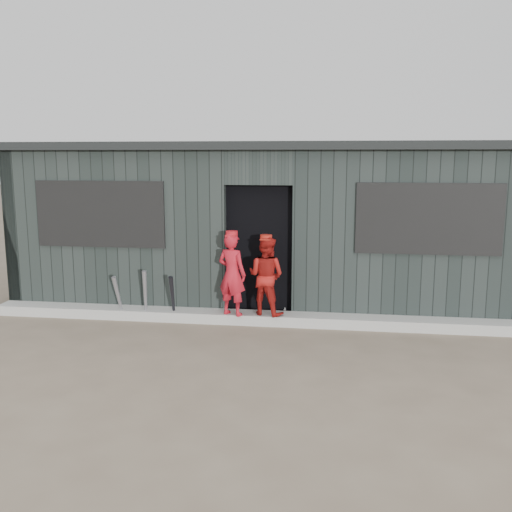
% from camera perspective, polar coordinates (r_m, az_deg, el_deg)
% --- Properties ---
extents(ground, '(80.00, 80.00, 0.00)m').
position_cam_1_polar(ground, '(6.71, -2.22, -11.11)').
color(ground, brown).
rests_on(ground, ground).
extents(curb, '(8.00, 0.36, 0.15)m').
position_cam_1_polar(curb, '(8.39, 0.02, -6.21)').
color(curb, '#9E9E99').
rests_on(curb, ground).
extents(bat_left, '(0.12, 0.29, 0.69)m').
position_cam_1_polar(bat_left, '(8.70, -13.58, -4.08)').
color(bat_left, gray).
rests_on(bat_left, ground).
extents(bat_mid, '(0.13, 0.24, 0.78)m').
position_cam_1_polar(bat_mid, '(8.57, -11.01, -3.89)').
color(bat_mid, gray).
rests_on(bat_mid, ground).
extents(bat_right, '(0.09, 0.28, 0.70)m').
position_cam_1_polar(bat_right, '(8.48, -8.33, -4.21)').
color(bat_right, black).
rests_on(bat_right, ground).
extents(player_red_left, '(0.51, 0.43, 1.20)m').
position_cam_1_polar(player_red_left, '(8.15, -2.42, -1.83)').
color(player_red_left, red).
rests_on(player_red_left, curb).
extents(player_red_right, '(0.67, 0.60, 1.14)m').
position_cam_1_polar(player_red_right, '(8.18, 1.01, -1.99)').
color(player_red_right, '#9F1713').
rests_on(player_red_right, curb).
extents(player_grey_back, '(0.64, 0.48, 1.20)m').
position_cam_1_polar(player_grey_back, '(8.71, 2.86, -2.06)').
color(player_grey_back, '#BCBCBC').
rests_on(player_grey_back, ground).
extents(dugout, '(8.30, 3.30, 2.62)m').
position_cam_1_polar(dugout, '(9.79, 1.42, 3.36)').
color(dugout, black).
rests_on(dugout, ground).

